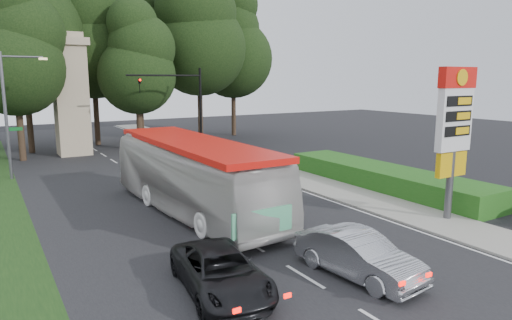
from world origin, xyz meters
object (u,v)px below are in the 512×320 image
monument (71,94)px  transit_bus (193,177)px  traffic_signal_mast (185,100)px  streetlight_signs (9,110)px  sedan_silver (358,255)px  suv_charcoal (221,272)px  gas_station_pylon (454,123)px

monument → transit_bus: 21.34m
traffic_signal_mast → monument: monument is taller
traffic_signal_mast → streetlight_signs: (-12.67, -1.99, -0.23)m
traffic_signal_mast → streetlight_signs: 12.83m
sedan_silver → suv_charcoal: size_ratio=0.96×
transit_bus → suv_charcoal: transit_bus is taller
gas_station_pylon → streetlight_signs: bearing=129.0°
sedan_silver → gas_station_pylon: bearing=10.5°
gas_station_pylon → transit_bus: 12.01m
transit_bus → traffic_signal_mast: bearing=65.1°
traffic_signal_mast → suv_charcoal: traffic_signal_mast is taller
monument → suv_charcoal: size_ratio=2.13×
streetlight_signs → suv_charcoal: 21.78m
transit_bus → sedan_silver: bearing=-83.4°
suv_charcoal → streetlight_signs: bearing=109.0°
sedan_silver → suv_charcoal: bearing=156.8°
traffic_signal_mast → monument: 9.76m
streetlight_signs → sedan_silver: 24.18m
streetlight_signs → transit_bus: (6.81, -13.01, -2.68)m
sedan_silver → transit_bus: bearing=93.9°
monument → suv_charcoal: monument is taller
transit_bus → sedan_silver: transit_bus is taller
monument → gas_station_pylon: bearing=-68.2°
transit_bus → sedan_silver: (1.68, -9.33, -1.02)m
monument → traffic_signal_mast: bearing=-38.0°
gas_station_pylon → sedan_silver: size_ratio=1.52×
gas_station_pylon → suv_charcoal: 12.63m
sedan_silver → suv_charcoal: (-4.30, 1.31, -0.09)m
streetlight_signs → transit_bus: 14.92m
monument → sedan_silver: 30.84m
monument → suv_charcoal: bearing=-91.6°
transit_bus → monument: bearing=91.4°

